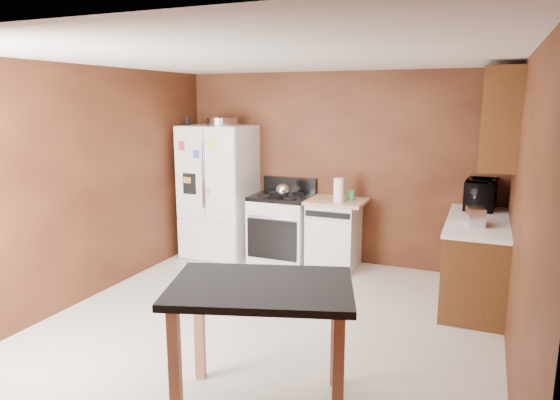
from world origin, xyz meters
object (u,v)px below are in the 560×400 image
Objects in this scene: green_canister at (350,195)px; dishwasher at (334,233)px; refrigerator at (219,191)px; gas_range at (282,227)px; toaster at (475,216)px; roasting_pan at (223,122)px; kettle at (283,191)px; paper_towel at (339,190)px; island at (261,303)px; pen_cup at (187,121)px; microwave at (481,195)px.

green_canister is 0.54m from dishwasher.
refrigerator reaches higher than gas_range.
roasting_pan is at bearing 155.57° from toaster.
dishwasher is at bearing 13.51° from kettle.
paper_towel is at bearing -56.27° from dishwasher.
dishwasher is at bearing 1.94° from gas_range.
green_canister is at bearing 3.58° from roasting_pan.
toaster is at bearing -24.60° from dishwasher.
kettle is 1.50× the size of green_canister.
green_canister is 0.11× the size of gas_range.
refrigerator is 1.26× the size of island.
refrigerator reaches higher than paper_towel.
toaster is (2.34, -0.62, 0.00)m from kettle.
pen_cup is 2.50m from dishwasher.
paper_towel is 0.17× the size of refrigerator.
paper_towel reaches higher than toaster.
kettle is (1.42, -0.01, -0.86)m from pen_cup.
paper_towel is 0.21× the size of island.
paper_towel is at bearing 0.35° from pen_cup.
dishwasher is at bearing -163.03° from green_canister.
toaster is at bearing -11.70° from refrigerator.
kettle is at bearing -166.49° from dishwasher.
green_canister is 0.48× the size of toaster.
refrigerator is at bearing -175.52° from green_canister.
pen_cup reaches higher than refrigerator.
refrigerator is at bearing -176.19° from gas_range.
roasting_pan is 0.51m from pen_cup.
microwave is (0.04, 0.89, 0.07)m from toaster.
roasting_pan reaches higher than green_canister.
toaster is 0.18× the size of island.
dishwasher is (1.63, 0.09, -0.45)m from refrigerator.
microwave reaches higher than green_canister.
dishwasher is (-0.19, -0.06, -0.50)m from green_canister.
roasting_pan is 0.73× the size of microwave.
pen_cup is 0.12× the size of dishwasher.
gas_range is at bearing -178.06° from dishwasher.
roasting_pan is 1.98m from green_canister.
refrigerator is 1.64× the size of gas_range.
microwave reaches higher than dishwasher.
toaster reaches higher than island.
pen_cup is at bearing -179.65° from paper_towel.
refrigerator is at bearing -152.14° from roasting_pan.
gas_range is at bearing -174.85° from green_canister.
refrigerator is 1.01m from gas_range.
island is at bearing -130.83° from toaster.
roasting_pan is at bearing 99.66° from microwave.
roasting_pan is at bearing -178.08° from dishwasher.
paper_towel is 0.52× the size of microwave.
island is at bearing -50.26° from pen_cup.
green_canister is (2.26, 0.20, -0.90)m from pen_cup.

